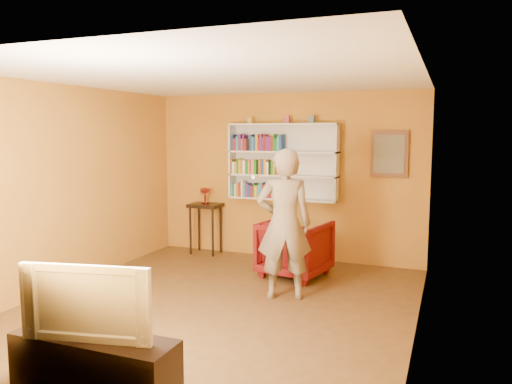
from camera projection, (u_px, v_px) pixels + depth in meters
room_shell at (220, 222)px, 5.90m from camera, size 5.30×5.80×2.88m
bookshelf at (284, 162)px, 8.06m from camera, size 1.80×0.29×1.23m
books_row_lower at (259, 190)px, 8.16m from camera, size 0.93×0.19×0.27m
books_row_middle at (254, 167)px, 8.14m from camera, size 0.76×0.19×0.25m
books_row_upper at (258, 143)px, 8.07m from camera, size 0.88×0.19×0.27m
ornament_left at (250, 121)px, 8.13m from camera, size 0.07×0.07×0.10m
ornament_centre at (287, 120)px, 7.90m from camera, size 0.08×0.08×0.11m
ornament_right at (312, 119)px, 7.75m from camera, size 0.08×0.08×0.11m
framed_painting at (389, 154)px, 7.49m from camera, size 0.55×0.05×0.70m
console_table at (205, 212)px, 8.51m from camera, size 0.53×0.40×0.86m
ruby_lustre at (205, 192)px, 8.47m from camera, size 0.17×0.17×0.28m
armchair at (295, 248)px, 7.19m from camera, size 1.03×1.05×0.82m
person at (284, 224)px, 6.18m from camera, size 0.80×0.66×1.88m
game_remote at (255, 177)px, 5.87m from camera, size 0.04×0.15×0.04m
tv_cabinet at (95, 366)px, 3.92m from camera, size 1.37×0.41×0.49m
television at (92, 299)px, 3.86m from camera, size 1.05×0.34×0.60m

